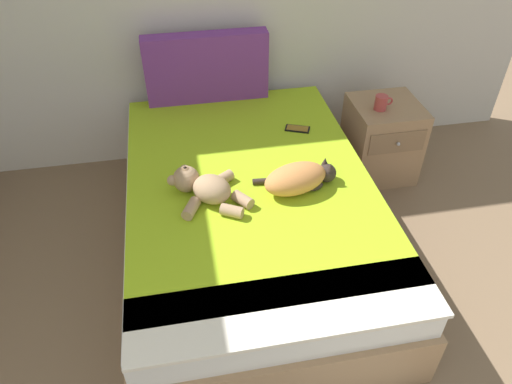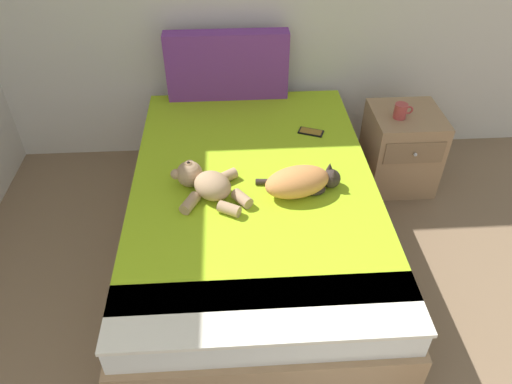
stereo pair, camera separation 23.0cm
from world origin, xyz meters
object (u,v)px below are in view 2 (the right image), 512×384
cell_phone (311,132)px  nightstand (400,149)px  patterned_cushion (227,66)px  mug (401,111)px  cat (301,182)px  bed (254,215)px  teddy_bear (206,183)px

cell_phone → nightstand: bearing=12.5°
patterned_cushion → mug: size_ratio=6.63×
mug → patterned_cushion: bearing=160.1°
cat → nightstand: cat is taller
cat → nightstand: size_ratio=0.82×
nightstand → cell_phone: bearing=-167.5°
bed → mug: (0.95, 0.54, 0.33)m
nightstand → mug: bearing=-148.9°
teddy_bear → cell_phone: (0.62, 0.54, -0.06)m
bed → cell_phone: 0.64m
nightstand → patterned_cushion: bearing=163.2°
cat → mug: cat is taller
bed → nightstand: (1.02, 0.58, 0.02)m
cat → mug: bearing=42.8°
cat → teddy_bear: cat is taller
bed → nightstand: bearing=29.8°
teddy_bear → nightstand: size_ratio=0.78×
bed → patterned_cushion: bearing=97.2°
patterned_cushion → cell_phone: (0.49, -0.49, -0.22)m
bed → cat: cat is taller
cell_phone → mug: bearing=10.0°
mug → teddy_bear: bearing=-152.0°
cell_phone → nightstand: (0.65, 0.14, -0.25)m
nightstand → mug: 0.33m
patterned_cushion → cat: patterned_cushion is taller
cat → teddy_bear: bearing=176.8°
patterned_cushion → nightstand: bearing=-16.8°
cat → nightstand: 1.10m
bed → teddy_bear: (-0.25, -0.10, 0.32)m
bed → teddy_bear: size_ratio=4.81×
bed → cell_phone: cell_phone is taller
teddy_bear → nightstand: bearing=28.2°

